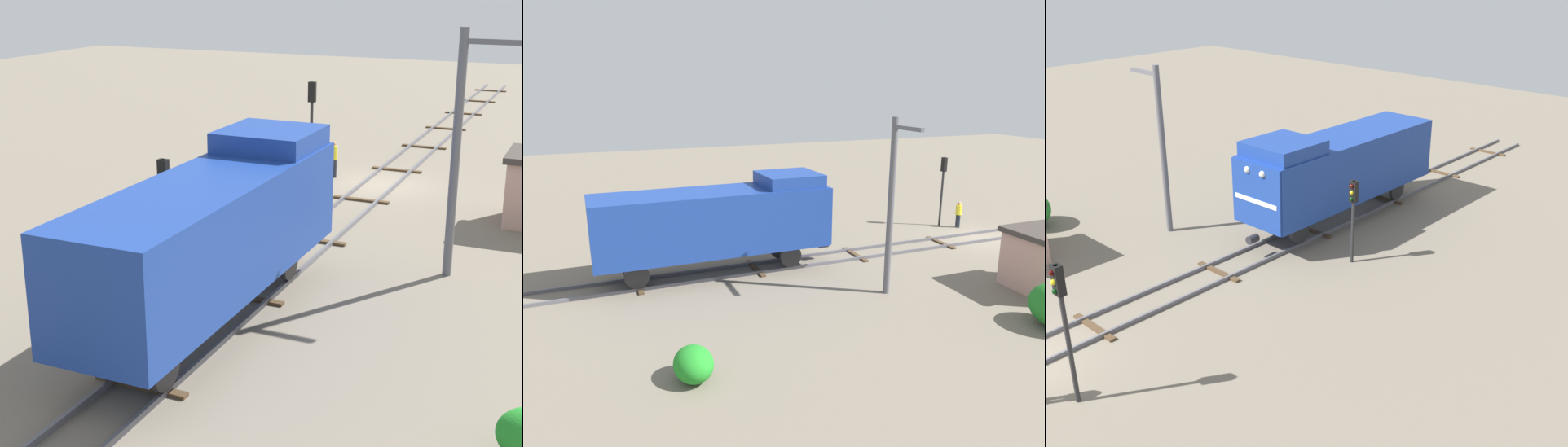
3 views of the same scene
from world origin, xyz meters
The scene contains 5 objects.
locomotive centered at (0.00, 16.11, 2.77)m, with size 2.90×11.60×4.60m.
traffic_signal_near centered at (3.20, 0.39, 3.10)m, with size 0.32×0.34×4.48m.
traffic_signal_mid centered at (3.40, 12.99, 2.54)m, with size 0.32×0.34×3.63m.
catenary_mast centered at (-5.06, 9.85, 4.09)m, with size 1.94×0.28×7.69m.
bush_near centered at (-8.63, 19.26, 0.55)m, with size 1.52×1.25×1.11m, color #218926.
Camera 3 is at (18.68, -6.63, 12.35)m, focal length 45.00 mm.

